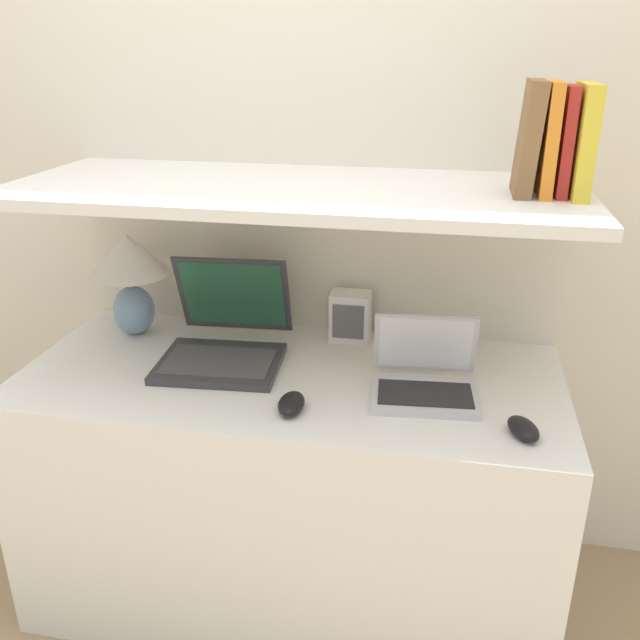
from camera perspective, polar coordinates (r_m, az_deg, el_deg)
wall_back at (r=1.99m, az=-0.12°, el=13.20°), size 6.00×0.05×2.40m
desk at (r=1.97m, az=-2.40°, el=-13.83°), size 1.41×0.64×0.71m
back_riser at (r=2.13m, az=-0.35°, el=-3.59°), size 1.41×0.04×1.17m
shelf at (r=1.69m, az=-2.27°, el=10.84°), size 1.41×0.58×0.03m
table_lamp at (r=2.02m, az=-15.76°, el=4.22°), size 0.23×0.23×0.31m
laptop_large at (r=1.86m, az=-8.03°, el=-1.61°), size 0.35×0.38×0.26m
laptop_small at (r=1.68m, az=8.82°, el=-4.91°), size 0.27×0.24×0.18m
computer_mouse at (r=1.60m, az=-2.43°, el=-7.05°), size 0.07×0.11×0.03m
second_mouse at (r=1.57m, az=16.74°, el=-8.75°), size 0.09×0.11×0.03m
router_box at (r=1.95m, az=2.57°, el=0.30°), size 0.11×0.09×0.14m
book_yellow at (r=1.65m, az=21.24°, el=13.86°), size 0.04×0.18×0.24m
book_red at (r=1.64m, az=19.93°, el=13.93°), size 0.02×0.13×0.24m
book_orange at (r=1.64m, az=18.70°, el=14.20°), size 0.03×0.15×0.25m
book_brown at (r=1.63m, az=17.18°, el=14.40°), size 0.05×0.15×0.25m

